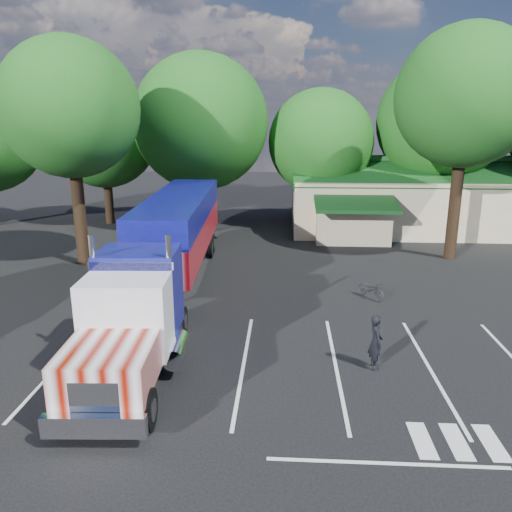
# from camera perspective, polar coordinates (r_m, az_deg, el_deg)

# --- Properties ---
(ground) EXTENTS (120.00, 120.00, 0.00)m
(ground) POSITION_cam_1_polar(r_m,az_deg,el_deg) (23.29, -0.18, -5.40)
(ground) COLOR black
(ground) RESTS_ON ground
(event_hall) EXTENTS (24.20, 14.12, 5.55)m
(event_hall) POSITION_cam_1_polar(r_m,az_deg,el_deg) (41.88, 20.67, 6.07)
(event_hall) COLOR #BFB78E
(event_hall) RESTS_ON ground
(tree_row_b) EXTENTS (8.40, 8.40, 11.35)m
(tree_row_b) POSITION_cam_1_polar(r_m,az_deg,el_deg) (42.09, -17.02, 13.17)
(tree_row_b) COLOR black
(tree_row_b) RESTS_ON ground
(tree_row_c) EXTENTS (10.00, 10.00, 13.05)m
(tree_row_c) POSITION_cam_1_polar(r_m,az_deg,el_deg) (38.47, -6.34, 14.93)
(tree_row_c) COLOR black
(tree_row_c) RESTS_ON ground
(tree_row_d) EXTENTS (8.00, 8.00, 10.60)m
(tree_row_d) POSITION_cam_1_polar(r_m,az_deg,el_deg) (39.36, 7.42, 12.79)
(tree_row_d) COLOR black
(tree_row_d) RESTS_ON ground
(tree_row_e) EXTENTS (9.60, 9.60, 12.90)m
(tree_row_e) POSITION_cam_1_polar(r_m,az_deg,el_deg) (41.41, 20.37, 14.19)
(tree_row_e) COLOR black
(tree_row_e) RESTS_ON ground
(tree_near_left) EXTENTS (7.60, 7.60, 12.65)m
(tree_near_left) POSITION_cam_1_polar(r_m,az_deg,el_deg) (30.18, -20.53, 15.48)
(tree_near_left) COLOR black
(tree_near_left) RESTS_ON ground
(tree_near_right) EXTENTS (8.00, 8.00, 13.50)m
(tree_near_right) POSITION_cam_1_polar(r_m,az_deg,el_deg) (31.92, 22.89, 16.37)
(tree_near_right) COLOR black
(tree_near_right) RESTS_ON ground
(semi_truck) EXTENTS (4.20, 22.31, 4.65)m
(semi_truck) POSITION_cam_1_polar(r_m,az_deg,el_deg) (24.16, -9.66, 1.68)
(semi_truck) COLOR black
(semi_truck) RESTS_ON ground
(woman) EXTENTS (0.54, 0.75, 1.93)m
(woman) POSITION_cam_1_polar(r_m,az_deg,el_deg) (17.62, 13.51, -9.52)
(woman) COLOR black
(woman) RESTS_ON ground
(bicycle) EXTENTS (1.48, 1.70, 0.89)m
(bicycle) POSITION_cam_1_polar(r_m,az_deg,el_deg) (24.39, 13.00, -3.73)
(bicycle) COLOR black
(bicycle) RESTS_ON ground
(silver_sedan) EXTENTS (4.82, 2.58, 1.51)m
(silver_sedan) POSITION_cam_1_polar(r_m,az_deg,el_deg) (36.70, 9.03, 3.36)
(silver_sedan) COLOR #B0B3B8
(silver_sedan) RESTS_ON ground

